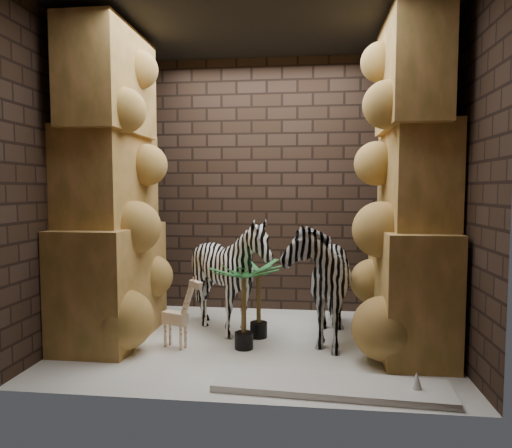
# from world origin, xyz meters

# --- Properties ---
(floor) EXTENTS (3.50, 3.50, 0.00)m
(floor) POSITION_xyz_m (0.00, 0.00, 0.00)
(floor) COLOR white
(floor) RESTS_ON ground
(ceiling) EXTENTS (3.50, 3.50, 0.00)m
(ceiling) POSITION_xyz_m (0.00, 0.00, 3.00)
(ceiling) COLOR black
(ceiling) RESTS_ON ground
(wall_back) EXTENTS (3.50, 0.00, 3.50)m
(wall_back) POSITION_xyz_m (0.00, 1.25, 1.50)
(wall_back) COLOR #32231C
(wall_back) RESTS_ON ground
(wall_front) EXTENTS (3.50, 0.00, 3.50)m
(wall_front) POSITION_xyz_m (0.00, -1.25, 1.50)
(wall_front) COLOR #32231C
(wall_front) RESTS_ON ground
(wall_left) EXTENTS (0.00, 3.00, 3.00)m
(wall_left) POSITION_xyz_m (-1.75, 0.00, 1.50)
(wall_left) COLOR #32231C
(wall_left) RESTS_ON ground
(wall_right) EXTENTS (0.00, 3.00, 3.00)m
(wall_right) POSITION_xyz_m (1.75, 0.00, 1.50)
(wall_right) COLOR #32231C
(wall_right) RESTS_ON ground
(rock_pillar_left) EXTENTS (0.68, 1.30, 3.00)m
(rock_pillar_left) POSITION_xyz_m (-1.40, 0.00, 1.50)
(rock_pillar_left) COLOR tan
(rock_pillar_left) RESTS_ON floor
(rock_pillar_right) EXTENTS (0.58, 1.25, 3.00)m
(rock_pillar_right) POSITION_xyz_m (1.42, 0.00, 1.50)
(rock_pillar_right) COLOR tan
(rock_pillar_right) RESTS_ON floor
(zebra_right) EXTENTS (0.66, 1.18, 1.38)m
(zebra_right) POSITION_xyz_m (0.60, 0.20, 0.69)
(zebra_right) COLOR white
(zebra_right) RESTS_ON floor
(zebra_left) EXTENTS (0.97, 1.20, 1.08)m
(zebra_left) POSITION_xyz_m (-0.27, 0.21, 0.54)
(zebra_left) COLOR white
(zebra_left) RESTS_ON floor
(giraffe_toy) EXTENTS (0.38, 0.25, 0.70)m
(giraffe_toy) POSITION_xyz_m (-0.70, -0.22, 0.35)
(giraffe_toy) COLOR beige
(giraffe_toy) RESTS_ON floor
(palm_front) EXTENTS (0.36, 0.36, 0.76)m
(palm_front) POSITION_xyz_m (0.03, 0.17, 0.38)
(palm_front) COLOR #17511D
(palm_front) RESTS_ON floor
(palm_back) EXTENTS (0.36, 0.36, 0.76)m
(palm_back) POSITION_xyz_m (-0.07, -0.17, 0.38)
(palm_back) COLOR #17511D
(palm_back) RESTS_ON floor
(surfboard) EXTENTS (1.73, 0.53, 0.05)m
(surfboard) POSITION_xyz_m (0.68, -0.95, 0.03)
(surfboard) COLOR white
(surfboard) RESTS_ON floor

